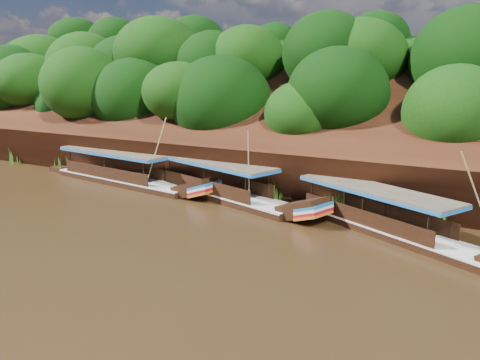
% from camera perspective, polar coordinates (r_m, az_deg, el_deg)
% --- Properties ---
extents(ground, '(160.00, 160.00, 0.00)m').
position_cam_1_polar(ground, '(26.17, -7.92, -6.96)').
color(ground, black).
rests_on(ground, ground).
extents(riverbank, '(120.00, 30.06, 19.40)m').
position_cam_1_polar(riverbank, '(45.24, 10.13, 3.71)').
color(riverbank, black).
rests_on(riverbank, ground).
extents(boat_0, '(14.52, 8.41, 5.96)m').
position_cam_1_polar(boat_0, '(27.24, 18.48, -5.49)').
color(boat_0, black).
rests_on(boat_0, ground).
extents(boat_1, '(15.47, 6.43, 5.85)m').
position_cam_1_polar(boat_1, '(33.17, -1.14, -1.55)').
color(boat_1, black).
rests_on(boat_1, ground).
extents(boat_2, '(17.08, 4.05, 6.19)m').
position_cam_1_polar(boat_2, '(39.13, -13.30, 0.28)').
color(boat_2, black).
rests_on(boat_2, ground).
extents(reeds, '(49.80, 2.44, 2.07)m').
position_cam_1_polar(reeds, '(35.07, -2.68, -0.33)').
color(reeds, '#33741D').
rests_on(reeds, ground).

